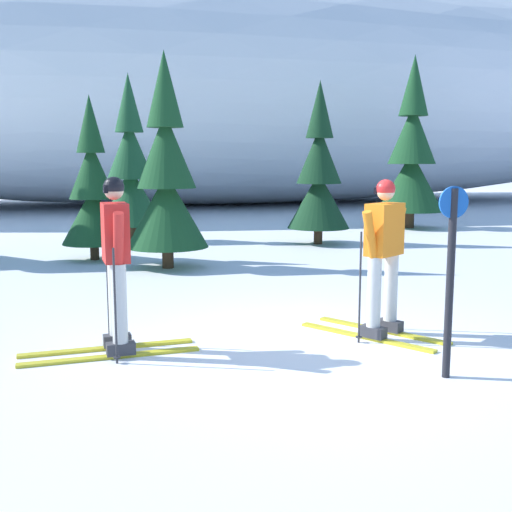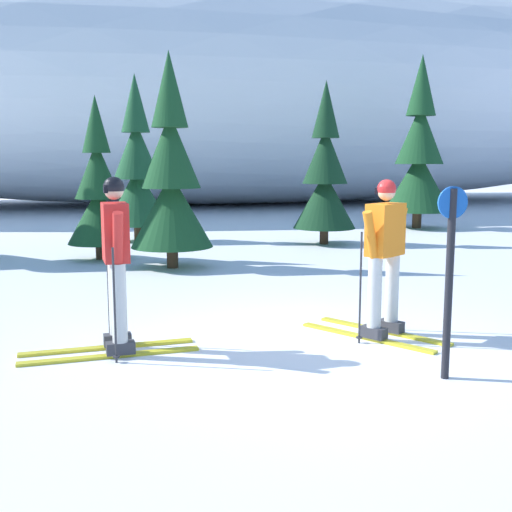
{
  "view_description": "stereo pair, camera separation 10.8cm",
  "coord_description": "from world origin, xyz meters",
  "px_view_note": "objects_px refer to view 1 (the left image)",
  "views": [
    {
      "loc": [
        -2.29,
        -5.93,
        1.94
      ],
      "look_at": [
        -0.66,
        0.41,
        0.95
      ],
      "focal_mm": 44.68,
      "sensor_mm": 36.0,
      "label": 1
    },
    {
      "loc": [
        -2.19,
        -5.96,
        1.94
      ],
      "look_at": [
        -0.66,
        0.41,
        0.95
      ],
      "focal_mm": 44.68,
      "sensor_mm": 36.0,
      "label": 2
    }
  ],
  "objects_px": {
    "pine_tree_center_left": "(130,172)",
    "pine_tree_far_right": "(412,157)",
    "skier_red_jacket": "(115,263)",
    "pine_tree_left": "(92,192)",
    "pine_tree_right": "(319,177)",
    "skier_orange_jacket": "(383,255)",
    "pine_tree_center_right": "(166,179)",
    "trail_marker_post": "(450,272)"
  },
  "relations": [
    {
      "from": "skier_red_jacket",
      "to": "pine_tree_right",
      "type": "relative_size",
      "value": 0.48
    },
    {
      "from": "pine_tree_center_left",
      "to": "pine_tree_center_right",
      "type": "distance_m",
      "value": 4.09
    },
    {
      "from": "pine_tree_left",
      "to": "trail_marker_post",
      "type": "xyz_separation_m",
      "value": [
        3.03,
        -7.8,
        -0.36
      ]
    },
    {
      "from": "pine_tree_center_left",
      "to": "pine_tree_far_right",
      "type": "xyz_separation_m",
      "value": [
        7.88,
        1.04,
        0.37
      ]
    },
    {
      "from": "skier_orange_jacket",
      "to": "pine_tree_center_left",
      "type": "relative_size",
      "value": 0.44
    },
    {
      "from": "skier_orange_jacket",
      "to": "pine_tree_left",
      "type": "distance_m",
      "value": 7.12
    },
    {
      "from": "skier_orange_jacket",
      "to": "pine_tree_right",
      "type": "relative_size",
      "value": 0.47
    },
    {
      "from": "pine_tree_left",
      "to": "pine_tree_right",
      "type": "xyz_separation_m",
      "value": [
        5.04,
        1.13,
        0.23
      ]
    },
    {
      "from": "skier_red_jacket",
      "to": "pine_tree_right",
      "type": "xyz_separation_m",
      "value": [
        4.85,
        7.46,
        0.63
      ]
    },
    {
      "from": "pine_tree_center_left",
      "to": "pine_tree_far_right",
      "type": "distance_m",
      "value": 7.96
    },
    {
      "from": "pine_tree_center_left",
      "to": "pine_tree_far_right",
      "type": "relative_size",
      "value": 0.82
    },
    {
      "from": "skier_red_jacket",
      "to": "pine_tree_left",
      "type": "distance_m",
      "value": 6.34
    },
    {
      "from": "skier_orange_jacket",
      "to": "pine_tree_right",
      "type": "bearing_deg",
      "value": 75.17
    },
    {
      "from": "skier_orange_jacket",
      "to": "pine_tree_center_right",
      "type": "bearing_deg",
      "value": 109.07
    },
    {
      "from": "trail_marker_post",
      "to": "pine_tree_far_right",
      "type": "bearing_deg",
      "value": 63.62
    },
    {
      "from": "pine_tree_center_left",
      "to": "pine_tree_far_right",
      "type": "height_order",
      "value": "pine_tree_far_right"
    },
    {
      "from": "pine_tree_left",
      "to": "pine_tree_center_left",
      "type": "height_order",
      "value": "pine_tree_center_left"
    },
    {
      "from": "pine_tree_left",
      "to": "pine_tree_far_right",
      "type": "xyz_separation_m",
      "value": [
        8.78,
        3.78,
        0.69
      ]
    },
    {
      "from": "pine_tree_right",
      "to": "trail_marker_post",
      "type": "distance_m",
      "value": 9.18
    },
    {
      "from": "skier_orange_jacket",
      "to": "pine_tree_center_left",
      "type": "height_order",
      "value": "pine_tree_center_left"
    },
    {
      "from": "pine_tree_right",
      "to": "pine_tree_far_right",
      "type": "height_order",
      "value": "pine_tree_far_right"
    },
    {
      "from": "trail_marker_post",
      "to": "pine_tree_left",
      "type": "bearing_deg",
      "value": 111.21
    },
    {
      "from": "skier_red_jacket",
      "to": "pine_tree_left",
      "type": "height_order",
      "value": "pine_tree_left"
    },
    {
      "from": "pine_tree_center_left",
      "to": "pine_tree_center_right",
      "type": "bearing_deg",
      "value": -84.59
    },
    {
      "from": "pine_tree_left",
      "to": "pine_tree_center_left",
      "type": "relative_size",
      "value": 0.8
    },
    {
      "from": "skier_red_jacket",
      "to": "pine_tree_right",
      "type": "bearing_deg",
      "value": 56.97
    },
    {
      "from": "skier_orange_jacket",
      "to": "pine_tree_center_left",
      "type": "xyz_separation_m",
      "value": [
        -2.15,
        9.17,
        0.73
      ]
    },
    {
      "from": "pine_tree_center_right",
      "to": "pine_tree_far_right",
      "type": "distance_m",
      "value": 9.08
    },
    {
      "from": "pine_tree_center_right",
      "to": "pine_tree_right",
      "type": "relative_size",
      "value": 1.03
    },
    {
      "from": "skier_orange_jacket",
      "to": "pine_tree_far_right",
      "type": "distance_m",
      "value": 11.76
    },
    {
      "from": "trail_marker_post",
      "to": "pine_tree_center_right",
      "type": "bearing_deg",
      "value": 105.12
    },
    {
      "from": "pine_tree_left",
      "to": "pine_tree_far_right",
      "type": "distance_m",
      "value": 9.58
    },
    {
      "from": "pine_tree_center_left",
      "to": "pine_tree_center_right",
      "type": "xyz_separation_m",
      "value": [
        0.39,
        -4.07,
        -0.05
      ]
    },
    {
      "from": "skier_orange_jacket",
      "to": "trail_marker_post",
      "type": "bearing_deg",
      "value": -90.56
    },
    {
      "from": "skier_red_jacket",
      "to": "trail_marker_post",
      "type": "bearing_deg",
      "value": -27.52
    },
    {
      "from": "skier_red_jacket",
      "to": "pine_tree_far_right",
      "type": "height_order",
      "value": "pine_tree_far_right"
    },
    {
      "from": "pine_tree_far_right",
      "to": "pine_tree_left",
      "type": "bearing_deg",
      "value": -156.68
    },
    {
      "from": "skier_red_jacket",
      "to": "pine_tree_center_left",
      "type": "distance_m",
      "value": 9.13
    },
    {
      "from": "pine_tree_left",
      "to": "pine_tree_center_right",
      "type": "relative_size",
      "value": 0.83
    },
    {
      "from": "skier_red_jacket",
      "to": "pine_tree_far_right",
      "type": "xyz_separation_m",
      "value": [
        8.58,
        10.11,
        1.09
      ]
    },
    {
      "from": "skier_orange_jacket",
      "to": "pine_tree_center_right",
      "type": "xyz_separation_m",
      "value": [
        -1.76,
        5.1,
        0.68
      ]
    },
    {
      "from": "skier_orange_jacket",
      "to": "pine_tree_far_right",
      "type": "relative_size",
      "value": 0.36
    }
  ]
}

